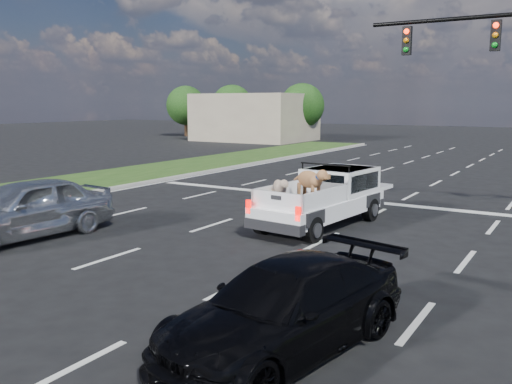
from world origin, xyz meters
TOP-DOWN VIEW (x-y plane):
  - ground at (0.00, 0.00)m, footprint 160.00×160.00m
  - road_markings at (0.00, 6.56)m, footprint 17.75×60.00m
  - grass_median_left at (-11.50, 6.00)m, footprint 5.00×60.00m
  - curb_left at (-9.05, 6.00)m, footprint 0.15×60.00m
  - building_left at (-20.00, 36.00)m, footprint 10.00×8.00m
  - tree_far_a at (-30.00, 38.00)m, footprint 4.20×4.20m
  - tree_far_b at (-24.00, 38.00)m, footprint 4.20×4.20m
  - tree_far_c at (-16.00, 38.00)m, footprint 4.20×4.20m
  - pickup_truck at (1.01, 5.66)m, footprint 2.21×4.94m
  - silver_sedan at (-5.00, 0.26)m, footprint 2.27×4.79m
  - black_coupe at (3.90, -1.98)m, footprint 2.61×4.62m

SIDE VIEW (x-z plane):
  - ground at x=0.00m, z-range 0.00..0.00m
  - road_markings at x=0.00m, z-range 0.00..0.01m
  - grass_median_left at x=-11.50m, z-range 0.00..0.10m
  - curb_left at x=-9.05m, z-range 0.00..0.14m
  - black_coupe at x=3.90m, z-range 0.00..1.26m
  - silver_sedan at x=-5.00m, z-range 0.00..1.58m
  - pickup_truck at x=1.01m, z-range -0.05..1.74m
  - building_left at x=-20.00m, z-range 0.00..4.40m
  - tree_far_a at x=-30.00m, z-range 0.59..5.99m
  - tree_far_b at x=-24.00m, z-range 0.59..5.99m
  - tree_far_c at x=-16.00m, z-range 0.59..5.99m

